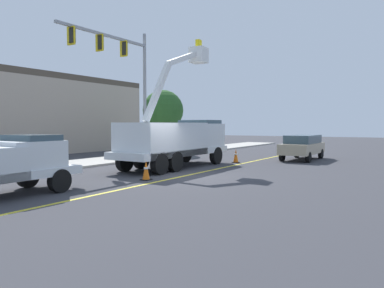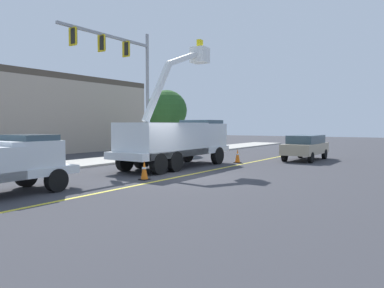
% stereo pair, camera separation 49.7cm
% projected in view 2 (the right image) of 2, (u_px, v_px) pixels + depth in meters
% --- Properties ---
extents(ground, '(120.00, 120.00, 0.00)m').
position_uv_depth(ground, '(183.00, 176.00, 17.30)').
color(ground, '#38383D').
extents(sidewalk_far_side, '(60.11, 7.62, 0.12)m').
position_uv_depth(sidewalk_far_side, '(70.00, 164.00, 21.86)').
color(sidewalk_far_side, '#B2ADA3').
rests_on(sidewalk_far_side, ground).
extents(lane_centre_stripe, '(49.90, 3.52, 0.01)m').
position_uv_depth(lane_centre_stripe, '(183.00, 176.00, 17.30)').
color(lane_centre_stripe, yellow).
rests_on(lane_centre_stripe, ground).
extents(utility_bucket_truck, '(8.35, 3.05, 7.42)m').
position_uv_depth(utility_bucket_truck, '(177.00, 139.00, 20.84)').
color(utility_bucket_truck, silver).
rests_on(utility_bucket_truck, ground).
extents(passing_minivan, '(4.92, 2.22, 1.69)m').
position_uv_depth(passing_minivan, '(306.00, 146.00, 25.01)').
color(passing_minivan, tan).
rests_on(passing_minivan, ground).
extents(traffic_cone_mid_front, '(0.40, 0.40, 0.85)m').
position_uv_depth(traffic_cone_mid_front, '(144.00, 170.00, 16.12)').
color(traffic_cone_mid_front, black).
rests_on(traffic_cone_mid_front, ground).
extents(traffic_cone_mid_rear, '(0.40, 0.40, 0.88)m').
position_uv_depth(traffic_cone_mid_rear, '(238.00, 156.00, 23.20)').
color(traffic_cone_mid_rear, black).
rests_on(traffic_cone_mid_rear, ground).
extents(traffic_signal_mast, '(7.44, 0.85, 8.70)m').
position_uv_depth(traffic_signal_mast, '(124.00, 67.00, 23.91)').
color(traffic_signal_mast, gray).
rests_on(traffic_signal_mast, ground).
extents(commercial_building_backdrop, '(25.48, 8.79, 6.56)m').
position_uv_depth(commercial_building_backdrop, '(5.00, 114.00, 29.27)').
color(commercial_building_backdrop, '#A89989').
rests_on(commercial_building_backdrop, ground).
extents(street_tree_right, '(3.39, 3.39, 5.29)m').
position_uv_depth(street_tree_right, '(167.00, 111.00, 30.83)').
color(street_tree_right, brown).
rests_on(street_tree_right, ground).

